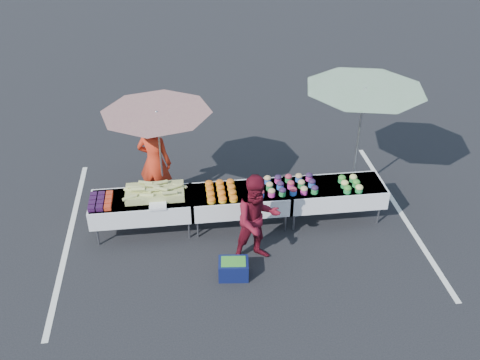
{
  "coord_description": "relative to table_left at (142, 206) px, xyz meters",
  "views": [
    {
      "loc": [
        -1.01,
        -8.11,
        6.23
      ],
      "look_at": [
        0.0,
        0.0,
        1.0
      ],
      "focal_mm": 40.0,
      "sensor_mm": 36.0,
      "label": 1
    }
  ],
  "objects": [
    {
      "name": "table_right",
      "position": [
        3.6,
        0.0,
        0.0
      ],
      "size": [
        1.86,
        0.81,
        0.75
      ],
      "color": "white",
      "rests_on": "ground"
    },
    {
      "name": "table_left",
      "position": [
        0.0,
        0.0,
        0.0
      ],
      "size": [
        1.86,
        0.81,
        0.75
      ],
      "color": "white",
      "rests_on": "ground"
    },
    {
      "name": "plastic_bags",
      "position": [
        0.3,
        -0.3,
        0.19
      ],
      "size": [
        0.3,
        0.25,
        0.05
      ],
      "primitive_type": "cube",
      "color": "white",
      "rests_on": "table_left"
    },
    {
      "name": "umbrella_right",
      "position": [
        4.24,
        0.8,
        1.54
      ],
      "size": [
        2.64,
        2.64,
        2.34
      ],
      "rotation": [
        0.0,
        0.0,
        0.16
      ],
      "color": "black",
      "rests_on": "ground"
    },
    {
      "name": "bean_baskets",
      "position": [
        3.86,
        -0.1,
        0.24
      ],
      "size": [
        0.36,
        0.5,
        0.15
      ],
      "color": "#228B3E",
      "rests_on": "table_right"
    },
    {
      "name": "carrot_bowls",
      "position": [
        1.45,
        -0.01,
        0.22
      ],
      "size": [
        0.55,
        0.69,
        0.11
      ],
      "color": "#FDAC1C",
      "rests_on": "table_center"
    },
    {
      "name": "vendor",
      "position": [
        0.25,
        0.95,
        0.34
      ],
      "size": [
        0.79,
        0.67,
        1.86
      ],
      "primitive_type": "imported",
      "rotation": [
        0.0,
        0.0,
        2.75
      ],
      "color": "red",
      "rests_on": "ground"
    },
    {
      "name": "potato_cups",
      "position": [
        2.65,
        0.0,
        0.25
      ],
      "size": [
        1.14,
        0.58,
        0.16
      ],
      "color": "blue",
      "rests_on": "table_right"
    },
    {
      "name": "table_center",
      "position": [
        1.8,
        0.0,
        0.0
      ],
      "size": [
        1.86,
        0.81,
        0.75
      ],
      "color": "white",
      "rests_on": "ground"
    },
    {
      "name": "corn_pile",
      "position": [
        0.25,
        0.05,
        0.26
      ],
      "size": [
        1.16,
        0.57,
        0.26
      ],
      "color": "#AAB85E",
      "rests_on": "table_left"
    },
    {
      "name": "storage_bin",
      "position": [
        1.51,
        -1.42,
        -0.42
      ],
      "size": [
        0.53,
        0.41,
        0.32
      ],
      "rotation": [
        0.0,
        0.0,
        -0.1
      ],
      "color": "#0D1542",
      "rests_on": "ground"
    },
    {
      "name": "stripe_right",
      "position": [
        5.0,
        0.0,
        -0.58
      ],
      "size": [
        0.1,
        5.0,
        0.0
      ],
      "primitive_type": "cube",
      "color": "silver",
      "rests_on": "ground"
    },
    {
      "name": "stripe_left",
      "position": [
        -1.4,
        0.0,
        -0.58
      ],
      "size": [
        0.1,
        5.0,
        0.0
      ],
      "primitive_type": "cube",
      "color": "silver",
      "rests_on": "ground"
    },
    {
      "name": "berry_punnets",
      "position": [
        -0.71,
        -0.06,
        0.21
      ],
      "size": [
        0.4,
        0.54,
        0.08
      ],
      "color": "black",
      "rests_on": "table_left"
    },
    {
      "name": "customer",
      "position": [
        1.96,
        -1.02,
        0.26
      ],
      "size": [
        0.95,
        0.81,
        1.68
      ],
      "primitive_type": "imported",
      "rotation": [
        0.0,
        0.0,
        0.24
      ],
      "color": "maroon",
      "rests_on": "ground"
    },
    {
      "name": "umbrella_left",
      "position": [
        0.38,
        0.8,
        1.31
      ],
      "size": [
        2.31,
        2.31,
        2.09
      ],
      "rotation": [
        0.0,
        0.0,
        -0.14
      ],
      "color": "black",
      "rests_on": "ground"
    },
    {
      "name": "ground",
      "position": [
        1.8,
        0.0,
        -0.58
      ],
      "size": [
        80.0,
        80.0,
        0.0
      ],
      "primitive_type": "plane",
      "color": "black"
    }
  ]
}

